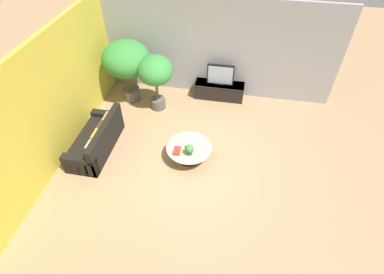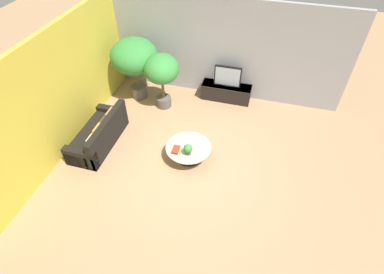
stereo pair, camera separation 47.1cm
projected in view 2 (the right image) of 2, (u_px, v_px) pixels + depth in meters
ground_plane at (189, 163)px, 7.56m from camera, size 24.00×24.00×0.00m
back_wall_stone at (219, 49)px, 8.79m from camera, size 7.40×0.12×3.00m
side_wall_left at (63, 90)px, 7.29m from camera, size 0.12×7.40×3.00m
media_console at (226, 92)px, 9.35m from camera, size 1.54×0.50×0.51m
television at (228, 76)px, 8.96m from camera, size 0.81×0.13×0.65m
coffee_table at (189, 150)px, 7.51m from camera, size 1.15×1.15×0.39m
couch_by_wall at (100, 135)px, 7.89m from camera, size 0.84×1.91×0.84m
potted_palm_tall at (134, 58)px, 8.70m from camera, size 1.38×1.38×1.92m
potted_palm_corner at (162, 71)px, 8.44m from camera, size 1.01×1.01×1.72m
potted_plant_tabletop at (188, 149)px, 7.16m from camera, size 0.21×0.21×0.28m
book_stack at (176, 150)px, 7.32m from camera, size 0.28×0.30×0.06m
remote_black at (187, 146)px, 7.44m from camera, size 0.16×0.11×0.02m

